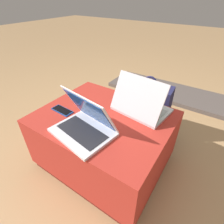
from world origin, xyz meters
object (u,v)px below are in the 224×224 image
(cell_phone, at_px, (62,110))
(laptop_far, at_px, (140,105))
(backpack, at_px, (147,111))
(laptop_near, at_px, (85,124))

(cell_phone, bearing_deg, laptop_far, 125.88)
(cell_phone, relative_size, backpack, 0.28)
(laptop_near, bearing_deg, cell_phone, 174.32)
(laptop_far, relative_size, cell_phone, 2.36)
(backpack, bearing_deg, laptop_near, 76.81)
(laptop_near, distance_m, cell_phone, 0.27)
(laptop_near, xyz_separation_m, laptop_far, (0.16, 0.34, 0.00))
(cell_phone, xyz_separation_m, backpack, (0.36, 0.58, -0.20))
(cell_phone, bearing_deg, laptop_near, 78.41)
(cell_phone, height_order, backpack, backpack)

